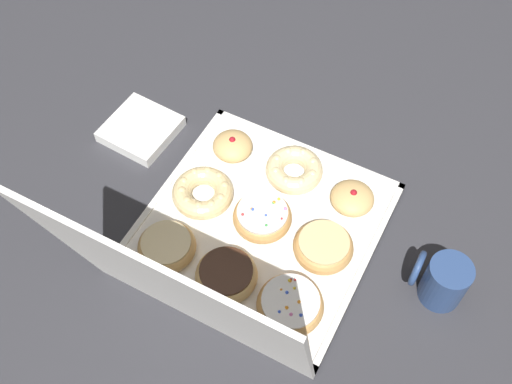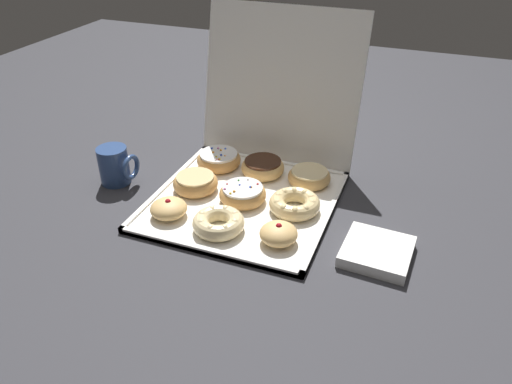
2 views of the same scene
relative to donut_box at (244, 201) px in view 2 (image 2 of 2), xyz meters
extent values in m
plane|color=#333338|center=(0.00, 0.00, -0.01)|extent=(3.00, 3.00, 0.00)
cube|color=white|center=(0.00, 0.00, 0.00)|extent=(0.43, 0.43, 0.01)
cube|color=white|center=(0.00, -0.21, 0.00)|extent=(0.43, 0.01, 0.01)
cube|color=white|center=(0.00, 0.21, 0.00)|extent=(0.43, 0.01, 0.01)
cube|color=white|center=(-0.21, 0.00, 0.00)|extent=(0.01, 0.43, 0.01)
cube|color=white|center=(0.21, 0.00, 0.00)|extent=(0.01, 0.43, 0.01)
cube|color=white|center=(0.00, 0.27, 0.20)|extent=(0.43, 0.11, 0.41)
ellipsoid|color=#E5B770|center=(-0.14, -0.12, 0.02)|extent=(0.09, 0.09, 0.04)
sphere|color=#B21923|center=(-0.14, -0.12, 0.04)|extent=(0.01, 0.01, 0.01)
torus|color=beige|center=(-0.01, -0.13, 0.02)|extent=(0.12, 0.12, 0.04)
sphere|color=beige|center=(0.03, -0.13, 0.03)|extent=(0.02, 0.02, 0.02)
sphere|color=beige|center=(0.02, -0.11, 0.03)|extent=(0.02, 0.02, 0.02)
sphere|color=beige|center=(-0.01, -0.09, 0.03)|extent=(0.02, 0.02, 0.02)
sphere|color=beige|center=(-0.03, -0.11, 0.03)|extent=(0.02, 0.02, 0.02)
sphere|color=beige|center=(-0.04, -0.13, 0.03)|extent=(0.02, 0.02, 0.02)
sphere|color=beige|center=(-0.03, -0.16, 0.03)|extent=(0.02, 0.02, 0.02)
sphere|color=beige|center=(-0.01, -0.17, 0.03)|extent=(0.02, 0.02, 0.02)
sphere|color=beige|center=(0.02, -0.16, 0.03)|extent=(0.02, 0.02, 0.02)
ellipsoid|color=#E5B770|center=(0.13, -0.13, 0.03)|extent=(0.08, 0.08, 0.04)
sphere|color=#B21923|center=(0.13, -0.13, 0.05)|extent=(0.01, 0.01, 0.01)
torus|color=tan|center=(-0.13, 0.00, 0.02)|extent=(0.11, 0.11, 0.04)
cylinder|color=#EACC8C|center=(-0.13, 0.00, 0.04)|extent=(0.09, 0.09, 0.01)
torus|color=tan|center=(0.00, -0.01, 0.02)|extent=(0.11, 0.11, 0.04)
cylinder|color=white|center=(0.00, -0.01, 0.04)|extent=(0.10, 0.10, 0.01)
sphere|color=red|center=(0.03, 0.02, 0.04)|extent=(0.01, 0.01, 0.01)
sphere|color=blue|center=(-0.01, 0.00, 0.04)|extent=(0.00, 0.00, 0.00)
sphere|color=white|center=(0.00, 0.03, 0.04)|extent=(0.01, 0.01, 0.01)
sphere|color=orange|center=(-0.01, -0.03, 0.04)|extent=(0.01, 0.01, 0.01)
sphere|color=green|center=(-0.02, 0.02, 0.04)|extent=(0.00, 0.00, 0.00)
sphere|color=blue|center=(0.02, 0.00, 0.04)|extent=(0.01, 0.01, 0.01)
sphere|color=green|center=(-0.01, -0.03, 0.04)|extent=(0.00, 0.00, 0.00)
sphere|color=red|center=(-0.04, -0.01, 0.04)|extent=(0.00, 0.00, 0.00)
sphere|color=pink|center=(-0.04, -0.03, 0.04)|extent=(0.01, 0.01, 0.01)
sphere|color=orange|center=(0.02, 0.00, 0.04)|extent=(0.00, 0.00, 0.00)
sphere|color=yellow|center=(-0.02, -0.04, 0.04)|extent=(0.01, 0.01, 0.01)
torus|color=#EACC8C|center=(0.13, 0.00, 0.02)|extent=(0.12, 0.12, 0.04)
sphere|color=#EACC8C|center=(0.17, 0.00, 0.03)|extent=(0.02, 0.02, 0.02)
sphere|color=#EACC8C|center=(0.16, 0.02, 0.03)|extent=(0.02, 0.02, 0.02)
sphere|color=#EACC8C|center=(0.14, 0.04, 0.03)|extent=(0.02, 0.02, 0.02)
sphere|color=#EACC8C|center=(0.12, 0.04, 0.03)|extent=(0.02, 0.02, 0.02)
sphere|color=#EACC8C|center=(0.10, 0.02, 0.03)|extent=(0.02, 0.02, 0.02)
sphere|color=#EACC8C|center=(0.09, 0.00, 0.03)|extent=(0.02, 0.02, 0.02)
sphere|color=#EACC8C|center=(0.10, -0.03, 0.03)|extent=(0.02, 0.02, 0.02)
sphere|color=#EACC8C|center=(0.12, -0.04, 0.03)|extent=(0.02, 0.02, 0.02)
sphere|color=#EACC8C|center=(0.14, -0.04, 0.03)|extent=(0.02, 0.02, 0.02)
sphere|color=#EACC8C|center=(0.16, -0.03, 0.03)|extent=(0.02, 0.02, 0.02)
torus|color=tan|center=(-0.13, 0.13, 0.02)|extent=(0.12, 0.12, 0.04)
cylinder|color=white|center=(-0.13, 0.13, 0.04)|extent=(0.10, 0.10, 0.01)
sphere|color=orange|center=(-0.13, 0.15, 0.05)|extent=(0.01, 0.01, 0.01)
sphere|color=red|center=(-0.12, 0.09, 0.05)|extent=(0.00, 0.00, 0.00)
sphere|color=orange|center=(-0.14, 0.13, 0.05)|extent=(0.01, 0.01, 0.01)
sphere|color=blue|center=(-0.12, 0.16, 0.05)|extent=(0.01, 0.01, 0.01)
sphere|color=orange|center=(-0.10, 0.12, 0.05)|extent=(0.00, 0.00, 0.00)
sphere|color=yellow|center=(-0.12, 0.11, 0.05)|extent=(0.01, 0.01, 0.01)
sphere|color=white|center=(-0.12, 0.09, 0.05)|extent=(0.00, 0.00, 0.00)
sphere|color=red|center=(-0.11, 0.10, 0.05)|extent=(0.00, 0.00, 0.00)
sphere|color=blue|center=(-0.15, 0.15, 0.05)|extent=(0.01, 0.01, 0.01)
sphere|color=orange|center=(-0.11, 0.10, 0.05)|extent=(0.01, 0.01, 0.01)
sphere|color=blue|center=(-0.11, 0.12, 0.05)|extent=(0.01, 0.01, 0.01)
sphere|color=yellow|center=(-0.11, 0.10, 0.05)|extent=(0.01, 0.01, 0.01)
sphere|color=pink|center=(-0.14, 0.16, 0.05)|extent=(0.01, 0.01, 0.01)
torus|color=#E5B770|center=(0.00, 0.13, 0.02)|extent=(0.11, 0.11, 0.04)
cylinder|color=#381E11|center=(0.00, 0.13, 0.04)|extent=(0.10, 0.10, 0.01)
torus|color=tan|center=(0.13, 0.13, 0.02)|extent=(0.11, 0.11, 0.03)
cylinder|color=beige|center=(0.13, 0.13, 0.04)|extent=(0.09, 0.09, 0.01)
cylinder|color=navy|center=(-0.35, -0.03, 0.04)|extent=(0.08, 0.08, 0.10)
cylinder|color=black|center=(-0.35, -0.03, 0.09)|extent=(0.07, 0.07, 0.01)
torus|color=navy|center=(-0.30, -0.03, 0.05)|extent=(0.01, 0.07, 0.07)
cube|color=white|center=(0.34, -0.09, 0.01)|extent=(0.15, 0.15, 0.03)
camera|label=1|loc=(-0.28, 0.55, 1.02)|focal=43.20mm
camera|label=2|loc=(0.39, -0.93, 0.66)|focal=34.54mm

